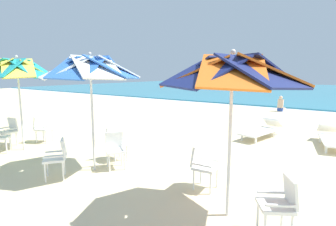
# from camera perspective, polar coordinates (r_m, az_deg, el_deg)

# --- Properties ---
(ground_plane) EXTENTS (80.00, 80.00, 0.00)m
(ground_plane) POSITION_cam_1_polar(r_m,az_deg,el_deg) (6.86, 24.65, -11.59)
(ground_plane) COLOR beige
(surf_foam) EXTENTS (80.00, 0.70, 0.01)m
(surf_foam) POSITION_cam_1_polar(r_m,az_deg,el_deg) (17.85, 31.82, 0.08)
(surf_foam) COLOR white
(surf_foam) RESTS_ON ground
(beach_umbrella_0) EXTENTS (2.22, 2.22, 2.64)m
(beach_umbrella_0) POSITION_cam_1_polar(r_m,az_deg,el_deg) (4.11, 13.68, 8.41)
(beach_umbrella_0) COLOR silver
(beach_umbrella_0) RESTS_ON ground
(plastic_chair_0) EXTENTS (0.50, 0.48, 0.87)m
(plastic_chair_0) POSITION_cam_1_polar(r_m,az_deg,el_deg) (5.37, 7.46, -10.87)
(plastic_chair_0) COLOR white
(plastic_chair_0) RESTS_ON ground
(plastic_chair_1) EXTENTS (0.62, 0.61, 0.87)m
(plastic_chair_1) POSITION_cam_1_polar(r_m,az_deg,el_deg) (4.21, 23.02, -17.28)
(plastic_chair_1) COLOR white
(plastic_chair_1) RESTS_ON ground
(beach_umbrella_1) EXTENTS (2.24, 2.24, 2.74)m
(beach_umbrella_1) POSITION_cam_1_polar(r_m,az_deg,el_deg) (6.24, -16.39, 9.09)
(beach_umbrella_1) COLOR silver
(beach_umbrella_1) RESTS_ON ground
(plastic_chair_2) EXTENTS (0.62, 0.63, 0.87)m
(plastic_chair_2) POSITION_cam_1_polar(r_m,az_deg,el_deg) (6.28, -22.69, -8.58)
(plastic_chair_2) COLOR white
(plastic_chair_2) RESTS_ON ground
(plastic_chair_3) EXTENTS (0.63, 0.62, 0.87)m
(plastic_chair_3) POSITION_cam_1_polar(r_m,az_deg,el_deg) (6.55, -11.35, -7.35)
(plastic_chair_3) COLOR white
(plastic_chair_3) RESTS_ON ground
(plastic_chair_4) EXTENTS (0.56, 0.53, 0.87)m
(plastic_chair_4) POSITION_cam_1_polar(r_m,az_deg,el_deg) (7.13, -11.14, -6.01)
(plastic_chair_4) COLOR white
(plastic_chair_4) RESTS_ON ground
(beach_umbrella_2) EXTENTS (2.01, 2.01, 2.78)m
(beach_umbrella_2) POSITION_cam_1_polar(r_m,az_deg,el_deg) (8.77, -29.70, 8.11)
(beach_umbrella_2) COLOR silver
(beach_umbrella_2) RESTS_ON ground
(plastic_chair_6) EXTENTS (0.49, 0.52, 0.87)m
(plastic_chair_6) POSITION_cam_1_polar(r_m,az_deg,el_deg) (9.74, -31.04, -3.14)
(plastic_chair_6) COLOR white
(plastic_chair_6) RESTS_ON ground
(plastic_chair_7) EXTENTS (0.60, 0.58, 0.87)m
(plastic_chair_7) POSITION_cam_1_polar(r_m,az_deg,el_deg) (9.67, -25.48, -2.81)
(plastic_chair_7) COLOR white
(plastic_chair_7) RESTS_ON ground
(sun_lounger_1) EXTENTS (1.08, 2.23, 0.62)m
(sun_lounger_1) POSITION_cam_1_polar(r_m,az_deg,el_deg) (9.69, 31.86, -4.57)
(sun_lounger_1) COLOR white
(sun_lounger_1) RESTS_ON ground
(sun_lounger_2) EXTENTS (1.04, 2.23, 0.62)m
(sun_lounger_2) POSITION_cam_1_polar(r_m,az_deg,el_deg) (9.90, 19.53, -3.47)
(sun_lounger_2) COLOR white
(sun_lounger_2) RESTS_ON ground
(beachgoer_seated) EXTENTS (0.30, 0.93, 0.92)m
(beachgoer_seated) POSITION_cam_1_polar(r_m,az_deg,el_deg) (17.17, 23.17, 1.37)
(beachgoer_seated) COLOR #2D4CA5
(beachgoer_seated) RESTS_ON ground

